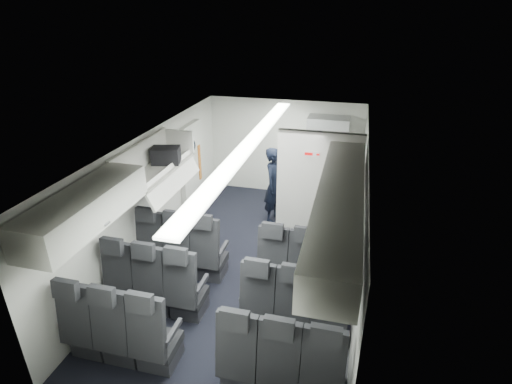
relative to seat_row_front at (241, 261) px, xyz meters
The scene contains 14 objects.
cabin_shell 0.90m from the seat_row_front, 90.00° to the left, with size 3.41×6.01×2.16m.
seat_row_front is the anchor object (origin of this frame).
seat_row_mid 0.90m from the seat_row_front, 90.00° to the right, with size 3.33×0.56×1.24m.
seat_row_rear 1.80m from the seat_row_front, 90.00° to the right, with size 3.33×0.56×1.24m.
overhead_bin_left_rear 2.50m from the seat_row_front, 133.68° to the right, with size 0.53×1.80×0.40m.
overhead_bin_left_front_open 1.98m from the seat_row_front, 168.87° to the left, with size 0.64×1.70×0.72m.
overhead_bin_right_rear 2.50m from the seat_row_front, 46.32° to the right, with size 0.53×1.80×0.40m.
overhead_bin_right_front 2.04m from the seat_row_front, 11.46° to the left, with size 0.53×1.70×0.40m.
bulkhead_partition 1.79m from the seat_row_front, 53.69° to the left, with size 1.40×0.15×2.13m.
galley_unit 3.43m from the seat_row_front, 73.72° to the left, with size 0.85×0.52×1.90m.
boarding_door 2.71m from the seat_row_front, 128.16° to the left, with size 0.12×1.27×1.86m.
flight_attendant 2.16m from the seat_row_front, 88.11° to the left, with size 0.56×0.37×1.53m, color black.
carry_on_bag 2.04m from the seat_row_front, 158.23° to the left, with size 0.43×0.30×0.26m, color black.
papers 2.21m from the seat_row_front, 82.86° to the left, with size 0.21×0.02×0.15m, color white.
Camera 1 is at (1.48, -5.42, 3.93)m, focal length 28.00 mm.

